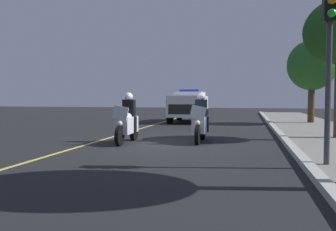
# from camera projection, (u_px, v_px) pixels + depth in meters

# --- Properties ---
(ground_plane) EXTENTS (80.00, 80.00, 0.00)m
(ground_plane) POSITION_uv_depth(u_px,v_px,m) (162.00, 143.00, 11.81)
(ground_plane) COLOR black
(curb_strip) EXTENTS (48.00, 0.24, 0.15)m
(curb_strip) POSITION_uv_depth(u_px,v_px,m) (289.00, 145.00, 10.90)
(curb_strip) COLOR #B7B5AD
(curb_strip) RESTS_ON ground
(lane_stripe_center) EXTENTS (48.00, 0.12, 0.01)m
(lane_stripe_center) POSITION_uv_depth(u_px,v_px,m) (98.00, 141.00, 12.33)
(lane_stripe_center) COLOR #E0D14C
(lane_stripe_center) RESTS_ON ground
(police_motorcycle_lead_left) EXTENTS (2.14, 0.56, 1.72)m
(police_motorcycle_lead_left) POSITION_uv_depth(u_px,v_px,m) (127.00, 122.00, 11.88)
(police_motorcycle_lead_left) COLOR black
(police_motorcycle_lead_left) RESTS_ON ground
(police_motorcycle_lead_right) EXTENTS (2.14, 0.56, 1.72)m
(police_motorcycle_lead_right) POSITION_uv_depth(u_px,v_px,m) (200.00, 122.00, 12.12)
(police_motorcycle_lead_right) COLOR black
(police_motorcycle_lead_right) RESTS_ON ground
(police_suv) EXTENTS (4.92, 2.11, 2.05)m
(police_suv) POSITION_uv_depth(u_px,v_px,m) (189.00, 105.00, 21.96)
(police_suv) COLOR silver
(police_suv) RESTS_ON ground
(traffic_light) EXTENTS (0.38, 0.28, 3.94)m
(traffic_light) POSITION_uv_depth(u_px,v_px,m) (330.00, 31.00, 7.42)
(traffic_light) COLOR #38383D
(traffic_light) RESTS_ON sidewalk_strip
(tree_far_back) EXTENTS (2.77, 2.77, 4.75)m
(tree_far_back) POSITION_uv_depth(u_px,v_px,m) (312.00, 66.00, 20.02)
(tree_far_back) COLOR #42301E
(tree_far_back) RESTS_ON sidewalk_strip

